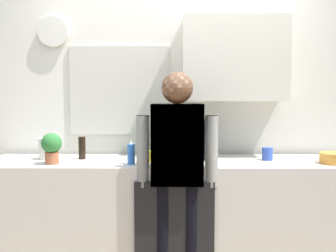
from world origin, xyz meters
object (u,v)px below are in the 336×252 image
(bottle_dark_sauce, at_px, (82,148))
(dish_soap, at_px, (131,154))
(bottle_olive_oil, at_px, (156,147))
(bottle_amber_beer, at_px, (154,144))
(potted_plant, at_px, (52,146))
(mixing_bowl, at_px, (335,158))
(cup_yellow_cup, at_px, (150,156))
(storage_canister, at_px, (48,148))
(bottle_clear_soda, at_px, (143,139))
(cup_terracotta_mug, at_px, (185,159))
(coffee_maker, at_px, (194,140))
(cup_blue_mug, at_px, (267,154))
(person_at_sink, at_px, (177,166))
(person_guest, at_px, (177,166))

(bottle_dark_sauce, relative_size, dish_soap, 1.00)
(bottle_olive_oil, height_order, dish_soap, bottle_olive_oil)
(bottle_amber_beer, height_order, bottle_olive_oil, bottle_olive_oil)
(bottle_olive_oil, distance_m, potted_plant, 0.77)
(bottle_amber_beer, bearing_deg, mixing_bowl, -8.53)
(bottle_olive_oil, xyz_separation_m, potted_plant, (-0.77, 0.00, 0.01))
(cup_yellow_cup, bearing_deg, dish_soap, -141.56)
(dish_soap, xyz_separation_m, storage_canister, (-0.69, 0.22, 0.01))
(bottle_clear_soda, relative_size, cup_terracotta_mug, 3.04)
(bottle_olive_oil, relative_size, mixing_bowl, 1.14)
(coffee_maker, relative_size, dish_soap, 1.83)
(bottle_olive_oil, relative_size, potted_plant, 1.09)
(mixing_bowl, height_order, potted_plant, potted_plant)
(bottle_olive_oil, height_order, cup_terracotta_mug, bottle_olive_oil)
(cup_blue_mug, distance_m, person_at_sink, 0.78)
(potted_plant, distance_m, storage_canister, 0.25)
(person_guest, bearing_deg, cup_blue_mug, -165.33)
(mixing_bowl, height_order, dish_soap, dish_soap)
(storage_canister, height_order, person_at_sink, person_at_sink)
(bottle_amber_beer, bearing_deg, cup_blue_mug, -3.96)
(bottle_amber_beer, xyz_separation_m, dish_soap, (-0.16, -0.25, -0.04))
(coffee_maker, bearing_deg, bottle_dark_sauce, -176.96)
(bottle_olive_oil, bearing_deg, coffee_maker, 42.93)
(mixing_bowl, bearing_deg, storage_canister, 175.38)
(mixing_bowl, relative_size, person_at_sink, 0.14)
(cup_yellow_cup, bearing_deg, cup_terracotta_mug, -32.48)
(person_guest, bearing_deg, bottle_clear_soda, -72.42)
(bottle_dark_sauce, bearing_deg, person_guest, -25.87)
(coffee_maker, bearing_deg, cup_yellow_cup, -154.44)
(coffee_maker, xyz_separation_m, cup_blue_mug, (0.57, -0.09, -0.10))
(bottle_olive_oil, distance_m, cup_blue_mug, 0.88)
(bottle_amber_beer, xyz_separation_m, bottle_clear_soda, (-0.10, 0.15, 0.02))
(person_guest, bearing_deg, bottle_dark_sauce, -35.74)
(coffee_maker, relative_size, storage_canister, 1.94)
(mixing_bowl, bearing_deg, person_guest, -171.16)
(bottle_clear_soda, height_order, dish_soap, bottle_clear_soda)
(mixing_bowl, bearing_deg, person_at_sink, -171.16)
(cup_yellow_cup, height_order, cup_blue_mug, cup_blue_mug)
(coffee_maker, xyz_separation_m, cup_yellow_cup, (-0.35, -0.17, -0.10))
(cup_blue_mug, bearing_deg, cup_terracotta_mug, -159.41)
(bottle_dark_sauce, distance_m, storage_canister, 0.27)
(bottle_olive_oil, distance_m, dish_soap, 0.19)
(bottle_amber_beer, bearing_deg, bottle_clear_soda, 124.19)
(dish_soap, bearing_deg, cup_blue_mug, 9.94)
(coffee_maker, relative_size, bottle_olive_oil, 1.32)
(bottle_olive_oil, xyz_separation_m, person_at_sink, (0.15, -0.14, -0.11))
(coffee_maker, bearing_deg, mixing_bowl, -12.48)
(bottle_dark_sauce, distance_m, mixing_bowl, 1.94)
(bottle_amber_beer, xyz_separation_m, cup_terracotta_mug, (0.24, -0.31, -0.07))
(cup_blue_mug, distance_m, person_guest, 0.78)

